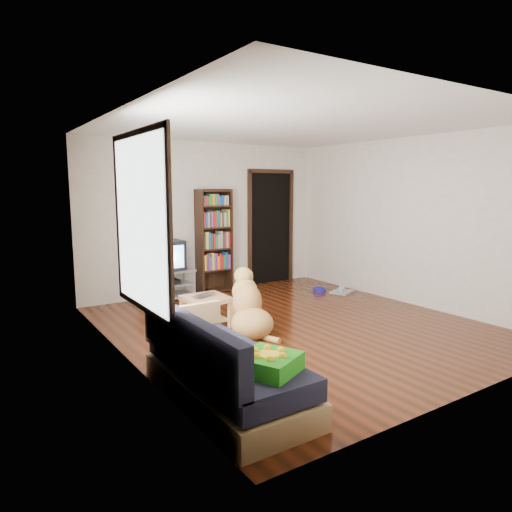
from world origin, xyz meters
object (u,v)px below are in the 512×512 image
tv_stand (166,284)px  sofa (221,371)px  green_cushion (269,363)px  crt_tv (164,255)px  coffee_table (206,305)px  laptop (207,296)px  grey_rag (342,292)px  dog_bowl (320,290)px  dog (249,309)px  bookshelf (214,235)px

tv_stand → sofa: bearing=-105.0°
green_cushion → sofa: 0.60m
tv_stand → crt_tv: bearing=90.0°
green_cushion → coffee_table: bearing=48.3°
laptop → tv_stand: bearing=61.5°
grey_rag → sofa: (-3.76, -2.43, 0.25)m
laptop → crt_tv: crt_tv is taller
laptop → crt_tv: (0.10, 1.69, 0.33)m
dog_bowl → dog: dog is taller
grey_rag → dog: (-2.56, -0.99, 0.29)m
tv_stand → sofa: sofa is taller
green_cushion → dog: dog is taller
green_cushion → bookshelf: bookshelf is taller
crt_tv → coffee_table: size_ratio=1.05×
tv_stand → dog_bowl: bearing=-21.0°
bookshelf → green_cushion: bearing=-112.9°
dog_bowl → dog: size_ratio=0.21×
dog_bowl → grey_rag: dog_bowl is taller
grey_rag → crt_tv: 3.13m
dog_bowl → sofa: bearing=-142.2°
dog_bowl → coffee_table: 2.68m
coffee_table → green_cushion: bearing=-106.5°
dog_bowl → tv_stand: tv_stand is taller
green_cushion → tv_stand: 4.26m
crt_tv → laptop: bearing=-93.3°
laptop → crt_tv: bearing=61.6°
bookshelf → crt_tv: bearing=-175.7°
laptop → tv_stand: size_ratio=0.39×
tv_stand → crt_tv: size_ratio=1.55×
crt_tv → sofa: bearing=-104.9°
sofa → grey_rag: bearing=32.9°
dog_bowl → coffee_table: (-2.58, -0.68, 0.24)m
dog_bowl → grey_rag: 0.39m
crt_tv → sofa: (-0.97, -3.65, -0.48)m
sofa → green_cushion: bearing=-77.0°
tv_stand → crt_tv: 0.47m
bookshelf → dog: size_ratio=1.75×
coffee_table → dog: bearing=-59.9°
dog → grey_rag: bearing=21.1°
grey_rag → sofa: sofa is taller
grey_rag → green_cushion: bearing=-140.8°
grey_rag → bookshelf: bearing=144.7°
sofa → tv_stand: bearing=75.0°
green_cushion → grey_rag: bearing=14.1°
dog_bowl → coffee_table: bearing=-165.2°
green_cushion → crt_tv: (0.85, 4.19, 0.25)m
laptop → tv_stand: 1.68m
green_cushion → bookshelf: bearing=42.0°
laptop → sofa: bearing=-139.1°
tv_stand → laptop: bearing=-93.4°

